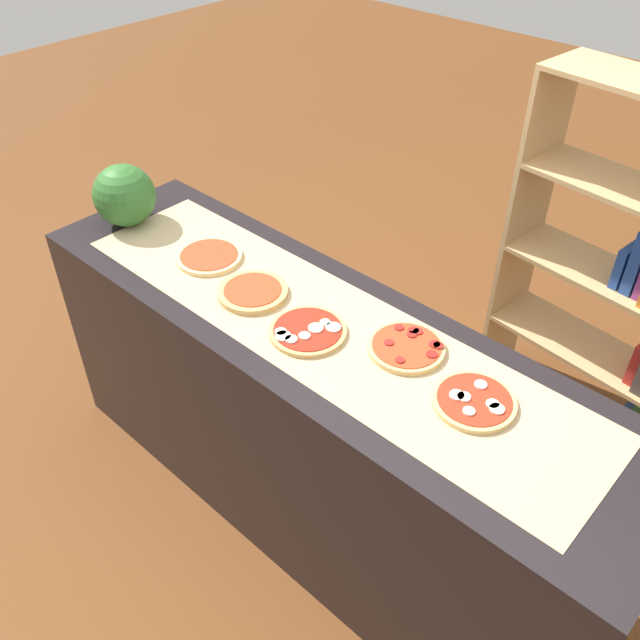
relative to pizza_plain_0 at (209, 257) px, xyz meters
The scene contains 10 objects.
ground_plane 1.05m from the pizza_plain_0, ahead, with size 12.00×12.00×0.00m, color brown.
counter 0.70m from the pizza_plain_0, ahead, with size 2.19×0.60×0.89m, color black.
parchment_paper 0.53m from the pizza_plain_0, ahead, with size 1.84×0.44×0.00m, color tan.
pizza_plain_0 is the anchor object (origin of this frame).
pizza_plain_1 0.27m from the pizza_plain_0, ahead, with size 0.23×0.23×0.02m.
pizza_mozzarella_2 0.53m from the pizza_plain_0, ahead, with size 0.24×0.24×0.02m.
pizza_pepperoni_3 0.80m from the pizza_plain_0, ahead, with size 0.23×0.23×0.02m.
pizza_mozzarella_4 1.06m from the pizza_plain_0, ahead, with size 0.23×0.23×0.02m.
watermelon 0.43m from the pizza_plain_0, behind, with size 0.23×0.23×0.23m, color #2D6628.
bookshelf 1.55m from the pizza_plain_0, 45.49° to the left, with size 0.80×0.36×1.45m.
Camera 1 is at (1.09, -1.18, 2.21)m, focal length 38.10 mm.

